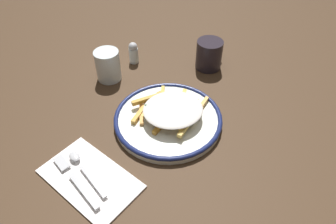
% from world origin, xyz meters
% --- Properties ---
extents(ground_plane, '(2.60, 2.60, 0.00)m').
position_xyz_m(ground_plane, '(0.00, 0.00, 0.00)').
color(ground_plane, '#412D1C').
extents(plate, '(0.28, 0.28, 0.02)m').
position_xyz_m(plate, '(0.00, 0.00, 0.01)').
color(plate, white).
rests_on(plate, ground_plane).
extents(fries_heap, '(0.22, 0.21, 0.04)m').
position_xyz_m(fries_heap, '(0.01, -0.01, 0.04)').
color(fries_heap, orange).
rests_on(fries_heap, plate).
extents(napkin, '(0.15, 0.23, 0.01)m').
position_xyz_m(napkin, '(-0.25, 0.01, 0.00)').
color(napkin, white).
rests_on(napkin, ground_plane).
extents(fork, '(0.03, 0.18, 0.01)m').
position_xyz_m(fork, '(-0.28, 0.02, 0.01)').
color(fork, silver).
rests_on(fork, napkin).
extents(spoon, '(0.03, 0.15, 0.01)m').
position_xyz_m(spoon, '(-0.25, 0.04, 0.01)').
color(spoon, silver).
rests_on(spoon, napkin).
extents(water_glass, '(0.07, 0.07, 0.09)m').
position_xyz_m(water_glass, '(0.02, 0.27, 0.05)').
color(water_glass, silver).
rests_on(water_glass, ground_plane).
extents(coffee_mug, '(0.11, 0.08, 0.09)m').
position_xyz_m(coffee_mug, '(0.28, 0.08, 0.05)').
color(coffee_mug, black).
rests_on(coffee_mug, ground_plane).
extents(salt_shaker, '(0.03, 0.03, 0.07)m').
position_xyz_m(salt_shaker, '(0.13, 0.27, 0.04)').
color(salt_shaker, silver).
rests_on(salt_shaker, ground_plane).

